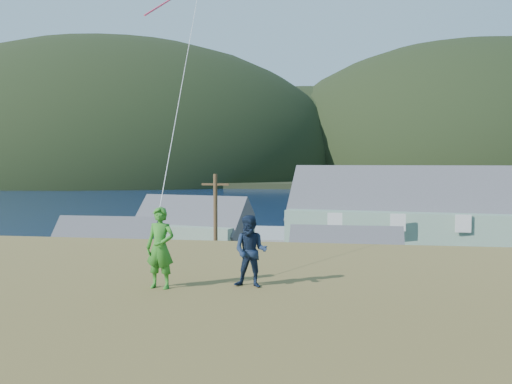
% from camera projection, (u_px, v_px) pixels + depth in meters
% --- Properties ---
extents(ground, '(900.00, 900.00, 0.00)m').
position_uv_depth(ground, '(244.00, 338.00, 31.56)').
color(ground, '#0A1638').
rests_on(ground, ground).
extents(grass_strip, '(110.00, 8.00, 0.10)m').
position_uv_depth(grass_strip, '(237.00, 349.00, 29.58)').
color(grass_strip, '#4C3D19').
rests_on(grass_strip, ground).
extents(waterfront_lot, '(72.00, 36.00, 0.12)m').
position_uv_depth(waterfront_lot, '(280.00, 276.00, 48.31)').
color(waterfront_lot, '#28282B').
rests_on(waterfront_lot, ground).
extents(wharf, '(26.00, 14.00, 0.90)m').
position_uv_depth(wharf, '(254.00, 236.00, 71.92)').
color(wharf, gray).
rests_on(wharf, ground).
extents(far_shore, '(900.00, 320.00, 2.00)m').
position_uv_depth(far_shore, '(339.00, 176.00, 356.80)').
color(far_shore, black).
rests_on(far_shore, ground).
extents(far_hills, '(760.00, 265.00, 143.00)m').
position_uv_depth(far_hills, '(405.00, 176.00, 301.16)').
color(far_hills, black).
rests_on(far_hills, ground).
extents(lodge, '(33.24, 13.46, 11.36)m').
position_uv_depth(lodge, '(477.00, 224.00, 48.97)').
color(lodge, slate).
rests_on(lodge, waterfront_lot).
extents(shed_palegreen_near, '(8.68, 5.46, 6.28)m').
position_uv_depth(shed_palegreen_near, '(105.00, 252.00, 46.68)').
color(shed_palegreen_near, gray).
rests_on(shed_palegreen_near, waterfront_lot).
extents(shed_white, '(7.92, 5.31, 6.30)m').
position_uv_depth(shed_white, '(346.00, 267.00, 39.69)').
color(shed_white, white).
rests_on(shed_white, waterfront_lot).
extents(shed_palegreen_far, '(12.59, 8.83, 7.72)m').
position_uv_depth(shed_palegreen_far, '(192.00, 230.00, 56.82)').
color(shed_palegreen_far, gray).
rests_on(shed_palegreen_far, waterfront_lot).
extents(utility_poles, '(36.22, 0.24, 8.95)m').
position_uv_depth(utility_poles, '(225.00, 252.00, 33.02)').
color(utility_poles, '#47331E').
rests_on(utility_poles, waterfront_lot).
extents(parked_cars, '(24.91, 12.24, 1.52)m').
position_uv_depth(parked_cars, '(180.00, 253.00, 55.55)').
color(parked_cars, '#32457E').
rests_on(parked_cars, waterfront_lot).
extents(kite_flyer_green, '(0.65, 0.48, 1.66)m').
position_uv_depth(kite_flyer_green, '(160.00, 248.00, 11.59)').
color(kite_flyer_green, '#2C7A21').
rests_on(kite_flyer_green, hillside).
extents(kite_flyer_navy, '(0.77, 0.63, 1.48)m').
position_uv_depth(kite_flyer_navy, '(251.00, 251.00, 11.70)').
color(kite_flyer_navy, '#15233C').
rests_on(kite_flyer_navy, hillside).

